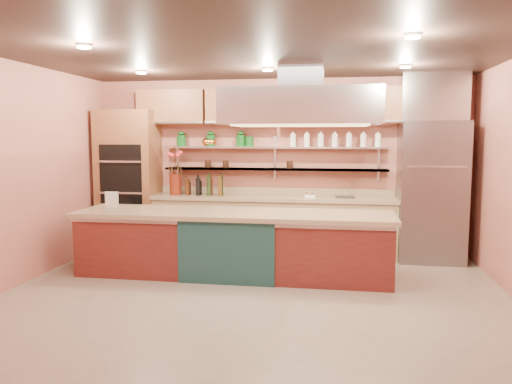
% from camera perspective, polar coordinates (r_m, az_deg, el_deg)
% --- Properties ---
extents(floor, '(6.00, 5.00, 0.02)m').
position_cam_1_polar(floor, '(5.99, -0.30, -11.95)').
color(floor, gray).
rests_on(floor, ground).
extents(ceiling, '(6.00, 5.00, 0.02)m').
position_cam_1_polar(ceiling, '(5.77, -0.32, 15.62)').
color(ceiling, black).
rests_on(ceiling, wall_back).
extents(wall_back, '(6.00, 0.04, 2.80)m').
position_cam_1_polar(wall_back, '(8.18, 2.55, 3.03)').
color(wall_back, '#AE6352').
rests_on(wall_back, floor).
extents(wall_front, '(6.00, 0.04, 2.80)m').
position_cam_1_polar(wall_front, '(3.28, -7.45, -1.92)').
color(wall_front, '#AE6352').
rests_on(wall_front, floor).
extents(wall_left, '(0.04, 5.00, 2.80)m').
position_cam_1_polar(wall_left, '(6.87, -25.85, 1.78)').
color(wall_left, '#AE6352').
rests_on(wall_left, floor).
extents(oven_stack, '(0.95, 0.64, 2.30)m').
position_cam_1_polar(oven_stack, '(8.53, -14.30, 1.28)').
color(oven_stack, brown).
rests_on(oven_stack, floor).
extents(refrigerator, '(0.95, 0.72, 2.10)m').
position_cam_1_polar(refrigerator, '(7.93, 19.36, 0.03)').
color(refrigerator, gray).
rests_on(refrigerator, floor).
extents(back_counter, '(3.84, 0.64, 0.93)m').
position_cam_1_polar(back_counter, '(8.00, 1.92, -3.79)').
color(back_counter, tan).
rests_on(back_counter, floor).
extents(wall_shelf_lower, '(3.60, 0.26, 0.03)m').
position_cam_1_polar(wall_shelf_lower, '(8.06, 2.09, 2.62)').
color(wall_shelf_lower, '#B8BBBF').
rests_on(wall_shelf_lower, wall_back).
extents(wall_shelf_upper, '(3.60, 0.26, 0.03)m').
position_cam_1_polar(wall_shelf_upper, '(8.05, 2.10, 5.11)').
color(wall_shelf_upper, '#B8BBBF').
rests_on(wall_shelf_upper, wall_back).
extents(upper_cabinets, '(4.60, 0.36, 0.55)m').
position_cam_1_polar(upper_cabinets, '(8.00, 2.44, 9.76)').
color(upper_cabinets, brown).
rests_on(upper_cabinets, wall_back).
extents(range_hood, '(2.00, 1.00, 0.45)m').
position_cam_1_polar(range_hood, '(6.51, 5.19, 9.66)').
color(range_hood, '#B8BBBF').
rests_on(range_hood, ceiling).
extents(ceiling_downlights, '(4.00, 2.80, 0.02)m').
position_cam_1_polar(ceiling_downlights, '(5.96, 0.01, 15.03)').
color(ceiling_downlights, '#FFE5A5').
rests_on(ceiling_downlights, ceiling).
extents(island, '(4.17, 0.93, 0.87)m').
position_cam_1_polar(island, '(6.77, -2.63, -5.92)').
color(island, maroon).
rests_on(island, floor).
extents(flower_vase, '(0.24, 0.24, 0.34)m').
position_cam_1_polar(flower_vase, '(8.21, -9.20, 0.85)').
color(flower_vase, maroon).
rests_on(flower_vase, back_counter).
extents(oil_bottle_cluster, '(0.87, 0.51, 0.27)m').
position_cam_1_polar(oil_bottle_cluster, '(8.10, -6.56, 0.59)').
color(oil_bottle_cluster, black).
rests_on(oil_bottle_cluster, back_counter).
extents(kitchen_scale, '(0.19, 0.17, 0.09)m').
position_cam_1_polar(kitchen_scale, '(7.82, 6.21, -0.27)').
color(kitchen_scale, white).
rests_on(kitchen_scale, back_counter).
extents(bar_faucet, '(0.03, 0.03, 0.22)m').
position_cam_1_polar(bar_faucet, '(7.91, 10.49, 0.18)').
color(bar_faucet, silver).
rests_on(bar_faucet, back_counter).
extents(copper_kettle, '(0.22, 0.22, 0.15)m').
position_cam_1_polar(copper_kettle, '(8.25, -5.55, 5.72)').
color(copper_kettle, orange).
rests_on(copper_kettle, wall_shelf_upper).
extents(green_canister, '(0.17, 0.17, 0.16)m').
position_cam_1_polar(green_canister, '(8.10, -0.77, 5.79)').
color(green_canister, '#0F4616').
rests_on(green_canister, wall_shelf_upper).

